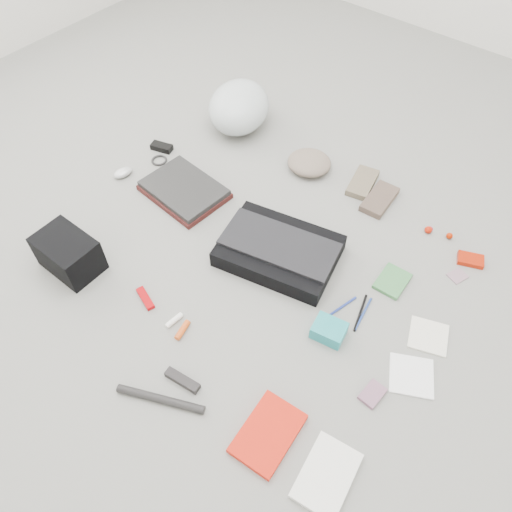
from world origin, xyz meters
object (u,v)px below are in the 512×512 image
Objects in this scene: messenger_bag at (279,251)px; laptop at (184,188)px; bike_helmet at (239,107)px; accordion_wallet at (329,330)px; camera_bag at (69,254)px; book_red at (268,433)px.

laptop is at bearing 164.70° from messenger_bag.
bike_helmet is 3.20× the size of accordion_wallet.
laptop is at bearing 157.39° from accordion_wallet.
messenger_bag reaches higher than accordion_wallet.
camera_bag is (-0.57, -0.51, 0.04)m from messenger_bag.
bike_helmet is at bearing 134.30° from accordion_wallet.
camera_bag reaches higher than accordion_wallet.
bike_helmet is at bearing 92.84° from camera_bag.
camera_bag is 0.97m from accordion_wallet.
messenger_bag is at bearing 119.41° from book_red.
bike_helmet is 1.04m from camera_bag.
laptop is 0.94× the size of bike_helmet.
accordion_wallet is at bearing 92.00° from book_red.
accordion_wallet is at bearing 20.80° from camera_bag.
camera_bag is (0.06, -1.03, -0.03)m from bike_helmet.
messenger_bag is 0.77m from camera_bag.
book_red is 0.40m from accordion_wallet.
camera_bag is at bearing -151.00° from messenger_bag.
bike_helmet reaches higher than camera_bag.
laptop is 3.01× the size of accordion_wallet.
camera_bag is 2.05× the size of accordion_wallet.
bike_helmet is at bearing 128.18° from book_red.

